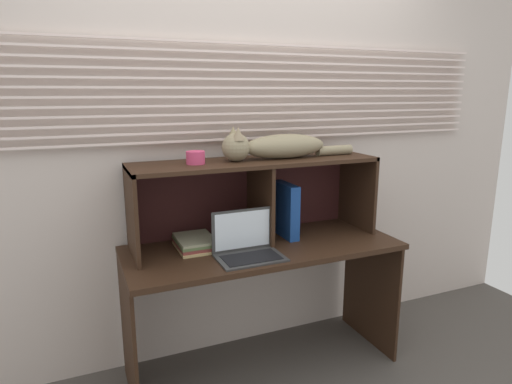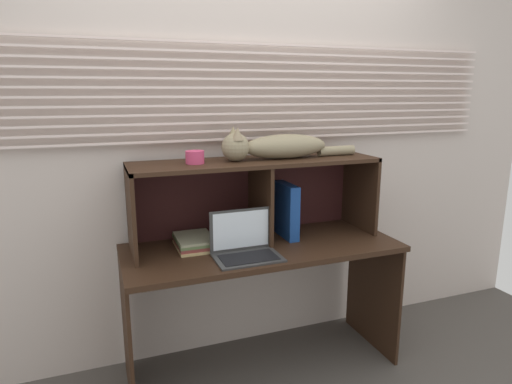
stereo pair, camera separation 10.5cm
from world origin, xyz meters
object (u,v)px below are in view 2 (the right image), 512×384
laptop (245,247)px  book_stack (194,242)px  cat (275,146)px  binder_upright (286,210)px  small_basket (195,157)px

laptop → book_stack: 0.31m
cat → laptop: size_ratio=2.40×
binder_upright → small_basket: 0.63m
binder_upright → small_basket: small_basket is taller
laptop → binder_upright: size_ratio=1.07×
cat → small_basket: 0.46m
cat → book_stack: cat is taller
cat → binder_upright: 0.38m
cat → book_stack: 0.69m
small_basket → book_stack: bearing=-175.1°
binder_upright → cat: bearing=-180.0°
book_stack → small_basket: (0.02, 0.00, 0.46)m
laptop → binder_upright: binder_upright is taller
book_stack → small_basket: size_ratio=2.68×
cat → laptop: bearing=-139.1°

